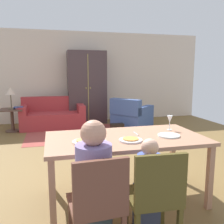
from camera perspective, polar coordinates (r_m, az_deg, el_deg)
The scene contains 24 objects.
ground_plane at distance 4.64m, azimuth -0.46°, elevation -9.45°, with size 7.45×6.34×0.02m, color brown.
back_wall at distance 7.57m, azimuth -6.29°, elevation 8.21°, with size 7.45×0.10×2.70m, color beige.
dining_table at distance 2.78m, azimuth 3.21°, elevation -7.24°, with size 1.77×0.95×0.76m.
plate_near_man at distance 2.55m, azimuth -6.56°, elevation -6.98°, with size 0.25×0.25×0.02m, color silver.
pizza_near_man at distance 2.55m, azimuth -6.57°, elevation -6.66°, with size 0.17×0.17×0.01m, color tan.
plate_near_child at distance 2.60m, azimuth 4.41°, elevation -6.64°, with size 0.25×0.25×0.02m, color silver.
pizza_near_child at distance 2.59m, azimuth 4.41°, elevation -6.32°, with size 0.17×0.17×0.01m, color gold.
plate_near_woman at distance 2.86m, azimuth 13.25°, elevation -5.40°, with size 0.25×0.25×0.02m, color white.
wine_glass at distance 3.14m, azimuth 13.45°, elevation -1.78°, with size 0.07×0.07×0.19m.
fork at distance 2.65m, azimuth -1.98°, elevation -6.41°, with size 0.02×0.15×0.01m, color silver.
knife at distance 2.91m, azimuth 5.65°, elevation -5.06°, with size 0.01×0.17×0.01m, color silver.
dining_chair_man at distance 2.00m, azimuth -3.36°, elevation -20.32°, with size 0.45×0.45×0.87m.
person_man at distance 2.14m, azimuth -4.48°, elevation -17.57°, with size 0.30×0.41×1.11m.
dining_chair_child at distance 2.13m, azimuth 10.10°, elevation -18.51°, with size 0.44×0.44×0.87m.
person_child at distance 2.30m, azimuth 8.37°, elevation -17.96°, with size 0.22×0.29×0.92m.
area_rug at distance 6.06m, azimuth -7.36°, elevation -4.93°, with size 2.60×1.80×0.01m, color #9E423B.
couch at distance 6.80m, azimuth -13.70°, elevation -0.98°, with size 1.67×0.86×0.82m.
armchair at distance 6.44m, azimuth 4.51°, elevation -1.16°, with size 1.20×1.20×0.82m.
armoire at distance 7.19m, azimuth -5.95°, elevation 5.77°, with size 1.10×0.59×2.10m.
side_table at distance 6.61m, azimuth -22.48°, elevation -1.07°, with size 0.56×0.56×0.58m.
table_lamp at distance 6.53m, azimuth -22.82°, elevation 4.39°, with size 0.26×0.26×0.54m.
book_lower at distance 6.51m, azimuth -20.73°, elevation 0.83°, with size 0.22×0.16×0.03m, color #983A38.
book_upper at distance 6.53m, azimuth -21.18°, elevation 1.07°, with size 0.22×0.16×0.03m, color #37447E.
handbag at distance 5.90m, azimuth 1.23°, elevation -3.98°, with size 0.32×0.16×0.26m, color black.
Camera 1 is at (-1.04, -3.71, 1.48)m, focal length 38.79 mm.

